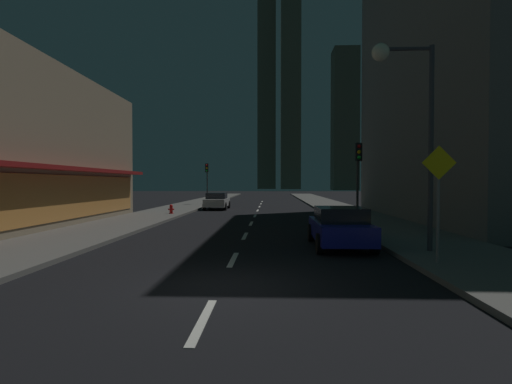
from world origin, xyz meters
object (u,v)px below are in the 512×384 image
street_lamp_right (405,96)px  pedestrian_crossing_sign (438,194)px  traffic_light_near_right (358,165)px  fire_hydrant_far_left (171,209)px  car_parked_far (217,201)px  car_parked_near (340,227)px  traffic_light_far_left (207,174)px

street_lamp_right → pedestrian_crossing_sign: 3.66m
traffic_light_near_right → pedestrian_crossing_sign: bearing=-89.4°
fire_hydrant_far_left → traffic_light_near_right: traffic_light_near_right is taller
car_parked_far → car_parked_near: bearing=-70.0°
fire_hydrant_far_left → pedestrian_crossing_sign: pedestrian_crossing_sign is taller
pedestrian_crossing_sign → fire_hydrant_far_left: bearing=124.8°
car_parked_near → street_lamp_right: size_ratio=0.64×
car_parked_near → fire_hydrant_far_left: car_parked_near is taller
fire_hydrant_far_left → traffic_light_far_left: traffic_light_far_left is taller
fire_hydrant_far_left → traffic_light_far_left: 13.18m
street_lamp_right → pedestrian_crossing_sign: (0.22, -2.02, -3.05)m
traffic_light_near_right → traffic_light_far_left: size_ratio=1.00×
pedestrian_crossing_sign → traffic_light_near_right: bearing=90.6°
fire_hydrant_far_left → traffic_light_near_right: (11.40, -7.36, 2.74)m
car_parked_near → pedestrian_crossing_sign: 4.20m
traffic_light_far_left → car_parked_far: bearing=-72.9°
fire_hydrant_far_left → street_lamp_right: (11.28, -14.51, 4.61)m
fire_hydrant_far_left → car_parked_near: bearing=-54.0°
car_parked_near → car_parked_far: same height
car_parked_far → street_lamp_right: street_lamp_right is taller
car_parked_near → traffic_light_far_left: 27.61m
street_lamp_right → car_parked_far: bearing=112.9°
fire_hydrant_far_left → car_parked_far: bearing=71.1°
car_parked_near → pedestrian_crossing_sign: bearing=-60.0°
car_parked_near → traffic_light_near_right: (1.90, 5.71, 2.45)m
fire_hydrant_far_left → traffic_light_near_right: 13.84m
street_lamp_right → traffic_light_far_left: bearing=111.7°
traffic_light_near_right → traffic_light_far_left: bearing=118.5°
fire_hydrant_far_left → traffic_light_far_left: size_ratio=0.16×
traffic_light_near_right → pedestrian_crossing_sign: size_ratio=1.33×
car_parked_near → pedestrian_crossing_sign: pedestrian_crossing_sign is taller
traffic_light_near_right → street_lamp_right: size_ratio=0.64×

